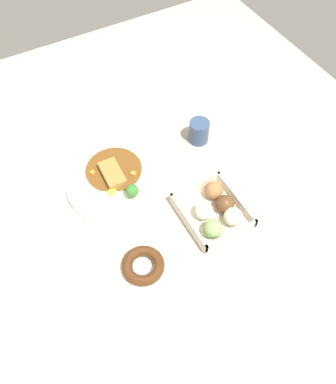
% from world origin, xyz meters
% --- Properties ---
extents(ground_plane, '(1.60, 1.60, 0.00)m').
position_xyz_m(ground_plane, '(0.00, 0.00, 0.00)').
color(ground_plane, '#B2A893').
extents(curry_plate, '(0.29, 0.29, 0.07)m').
position_xyz_m(curry_plate, '(0.05, 0.10, 0.01)').
color(curry_plate, white).
rests_on(curry_plate, ground_plane).
extents(donut_box, '(0.19, 0.17, 0.06)m').
position_xyz_m(donut_box, '(-0.19, -0.09, 0.03)').
color(donut_box, beige).
rests_on(donut_box, ground_plane).
extents(chocolate_ring_donut, '(0.13, 0.13, 0.03)m').
position_xyz_m(chocolate_ring_donut, '(-0.23, 0.15, 0.02)').
color(chocolate_ring_donut, white).
rests_on(chocolate_ring_donut, ground_plane).
extents(coffee_mug, '(0.06, 0.06, 0.08)m').
position_xyz_m(coffee_mug, '(0.08, -0.21, 0.04)').
color(coffee_mug, '#33476B').
rests_on(coffee_mug, ground_plane).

